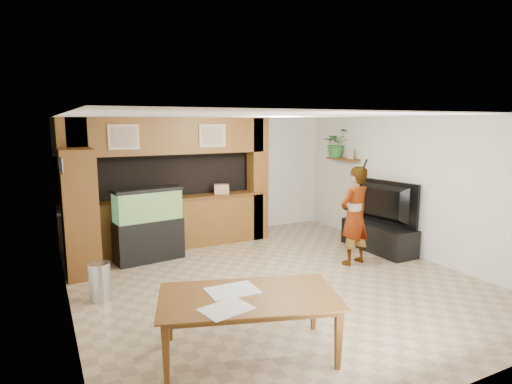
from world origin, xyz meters
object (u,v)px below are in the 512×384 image
person (355,216)px  television (380,203)px  pantry_cabinet (80,213)px  dining_table (249,327)px  aquarium (148,225)px

person → television: bearing=-167.4°
person → pantry_cabinet: bearing=-31.3°
person → dining_table: size_ratio=0.92×
television → person: bearing=105.1°
dining_table → person: bearing=50.3°
dining_table → pantry_cabinet: bearing=128.8°
pantry_cabinet → dining_table: 3.87m
aquarium → television: 4.44m
television → pantry_cabinet: bearing=69.0°
television → person: 1.07m
aquarium → television: size_ratio=0.90×
pantry_cabinet → person: pantry_cabinet is taller
aquarium → person: size_ratio=0.77×
television → dining_table: (-4.00, -2.33, -0.62)m
pantry_cabinet → aquarium: bearing=10.1°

